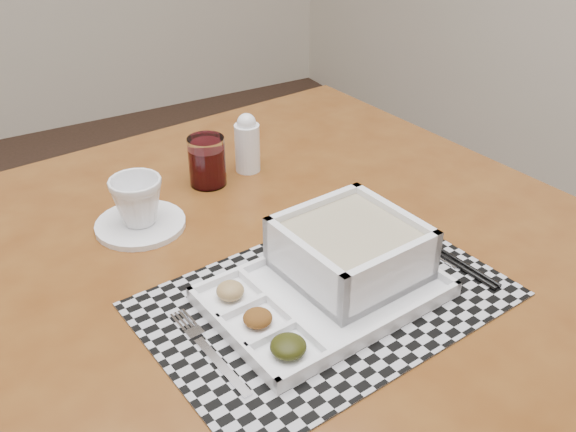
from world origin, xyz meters
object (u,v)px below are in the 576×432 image
object	(u,v)px
dining_table	(275,302)
juice_glass	(207,163)
serving_tray	(341,264)
cup	(137,201)
creamer_bottle	(247,144)

from	to	relation	value
dining_table	juice_glass	world-z (taller)	juice_glass
serving_tray	cup	distance (m)	0.36
serving_tray	creamer_bottle	distance (m)	0.40
serving_tray	creamer_bottle	bearing A→B (deg)	83.00
cup	creamer_bottle	xyz separation A→B (m)	(0.25, 0.09, 0.01)
cup	juice_glass	world-z (taller)	juice_glass
dining_table	serving_tray	bearing A→B (deg)	-62.92
juice_glass	creamer_bottle	size ratio (longest dim) A/B	0.79
juice_glass	serving_tray	bearing A→B (deg)	-83.78
serving_tray	juice_glass	distance (m)	0.38
cup	juice_glass	distance (m)	0.18
juice_glass	creamer_bottle	xyz separation A→B (m)	(0.09, 0.01, 0.01)
dining_table	cup	size ratio (longest dim) A/B	14.06
dining_table	creamer_bottle	size ratio (longest dim) A/B	10.41
serving_tray	cup	bearing A→B (deg)	124.15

